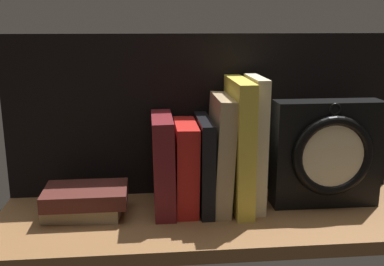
% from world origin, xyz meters
% --- Properties ---
extents(ground_plane, '(0.82, 0.27, 0.03)m').
position_xyz_m(ground_plane, '(0.00, 0.00, -0.01)').
color(ground_plane, brown).
extents(back_panel, '(0.82, 0.01, 0.34)m').
position_xyz_m(back_panel, '(0.00, 0.13, 0.17)').
color(back_panel, black).
rests_on(back_panel, ground_plane).
extents(book_maroon_dawkins, '(0.04, 0.15, 0.19)m').
position_xyz_m(book_maroon_dawkins, '(-0.09, 0.04, 0.09)').
color(book_maroon_dawkins, maroon).
rests_on(book_maroon_dawkins, ground_plane).
extents(book_red_requiem, '(0.04, 0.13, 0.17)m').
position_xyz_m(book_red_requiem, '(-0.05, 0.04, 0.09)').
color(book_red_requiem, red).
rests_on(book_red_requiem, ground_plane).
extents(book_black_skeptic, '(0.03, 0.15, 0.18)m').
position_xyz_m(book_black_skeptic, '(-0.01, 0.04, 0.09)').
color(book_black_skeptic, black).
rests_on(book_black_skeptic, ground_plane).
extents(book_tan_shortstories, '(0.04, 0.14, 0.22)m').
position_xyz_m(book_tan_shortstories, '(0.02, 0.04, 0.11)').
color(book_tan_shortstories, tan).
rests_on(book_tan_shortstories, ground_plane).
extents(book_yellow_seinlanguage, '(0.03, 0.17, 0.25)m').
position_xyz_m(book_yellow_seinlanguage, '(0.06, 0.04, 0.13)').
color(book_yellow_seinlanguage, gold).
rests_on(book_yellow_seinlanguage, ground_plane).
extents(book_cream_twain, '(0.03, 0.12, 0.26)m').
position_xyz_m(book_cream_twain, '(0.09, 0.04, 0.13)').
color(book_cream_twain, beige).
rests_on(book_cream_twain, ground_plane).
extents(framed_clock, '(0.21, 0.07, 0.21)m').
position_xyz_m(framed_clock, '(0.23, 0.03, 0.11)').
color(framed_clock, black).
rests_on(framed_clock, ground_plane).
extents(book_stack_side, '(0.16, 0.12, 0.06)m').
position_xyz_m(book_stack_side, '(-0.24, 0.03, 0.03)').
color(book_stack_side, '#9E8966').
rests_on(book_stack_side, ground_plane).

